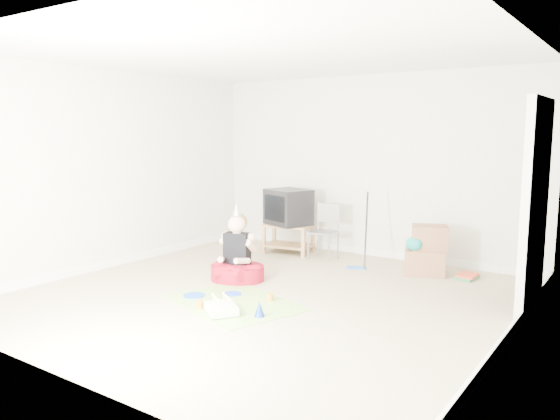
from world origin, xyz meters
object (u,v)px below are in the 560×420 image
Objects in this scene: folding_chair at (323,232)px; cardboard_boxes at (426,251)px; seated_woman at (237,263)px; birthday_cake at (221,310)px; tv_stand at (288,236)px; crt_tv at (288,207)px.

cardboard_boxes is (1.49, 0.02, -0.09)m from folding_chair.
seated_woman reaches higher than cardboard_boxes.
birthday_cake is (0.67, -1.08, -0.16)m from seated_woman.
folding_chair is at bearing -4.81° from tv_stand.
tv_stand is at bearing 175.19° from folding_chair.
crt_tv is 0.97× the size of cardboard_boxes.
crt_tv reaches higher than cardboard_boxes.
seated_woman is (0.33, -1.61, -0.05)m from tv_stand.
tv_stand is 1.64m from seated_woman.
tv_stand reaches higher than birthday_cake.
tv_stand is 1.73× the size of birthday_cake.
seated_woman reaches higher than birthday_cake.
seated_woman is at bearing -59.19° from crt_tv.
cardboard_boxes is 2.89m from birthday_cake.
cardboard_boxes is (2.12, -0.03, -0.39)m from crt_tv.
cardboard_boxes is at bearing 67.07° from birthday_cake.
birthday_cake is at bearing -82.11° from folding_chair.
seated_woman is 1.28m from birthday_cake.
tv_stand is 1.21× the size of cardboard_boxes.
folding_chair is 1.83× the size of birthday_cake.
cardboard_boxes is (2.12, -0.03, 0.04)m from tv_stand.
crt_tv is at bearing 175.19° from folding_chair.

